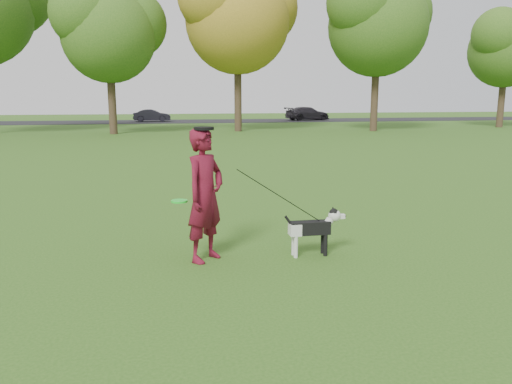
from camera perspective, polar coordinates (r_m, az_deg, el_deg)
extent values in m
plane|color=#285116|center=(7.28, -1.66, -7.95)|extent=(120.00, 120.00, 0.00)
cube|color=black|center=(46.87, -9.47, 7.96)|extent=(120.00, 7.00, 0.02)
imported|color=#540C1B|center=(7.15, -5.83, -0.37)|extent=(0.82, 0.82, 1.92)
cube|color=black|center=(7.47, 6.17, -4.09)|extent=(0.60, 0.19, 0.20)
cube|color=silver|center=(7.41, 4.47, -4.27)|extent=(0.17, 0.19, 0.18)
cylinder|color=silver|center=(7.42, 4.58, -6.27)|extent=(0.06, 0.06, 0.33)
cylinder|color=silver|center=(7.54, 4.32, -5.99)|extent=(0.06, 0.06, 0.33)
cylinder|color=black|center=(7.55, 7.94, -6.04)|extent=(0.06, 0.06, 0.33)
cylinder|color=black|center=(7.67, 7.63, -5.76)|extent=(0.06, 0.06, 0.33)
cylinder|color=silver|center=(7.54, 8.15, -3.61)|extent=(0.20, 0.12, 0.21)
sphere|color=silver|center=(7.54, 8.96, -2.68)|extent=(0.19, 0.19, 0.19)
sphere|color=black|center=(7.53, 8.89, -2.40)|extent=(0.14, 0.14, 0.14)
cube|color=silver|center=(7.58, 9.66, -2.77)|extent=(0.12, 0.07, 0.07)
sphere|color=black|center=(7.60, 10.13, -2.74)|extent=(0.04, 0.04, 0.04)
cone|color=black|center=(7.47, 9.03, -2.08)|extent=(0.07, 0.07, 0.08)
cone|color=black|center=(7.56, 8.78, -1.92)|extent=(0.07, 0.07, 0.08)
cylinder|color=black|center=(7.37, 4.03, -3.70)|extent=(0.21, 0.04, 0.27)
cylinder|color=black|center=(7.51, 7.72, -3.57)|extent=(0.13, 0.13, 0.02)
imported|color=black|center=(46.84, -11.80, 8.56)|extent=(3.38, 1.32, 1.10)
imported|color=black|center=(48.85, 5.91, 8.92)|extent=(4.62, 2.61, 1.26)
cylinder|color=#1BDB29|center=(7.03, -8.76, -1.03)|extent=(0.23, 0.23, 0.02)
cylinder|color=black|center=(7.02, -5.99, 7.24)|extent=(0.28, 0.28, 0.04)
cylinder|color=#38281C|center=(32.43, -16.13, 10.10)|extent=(0.48, 0.48, 4.20)
sphere|color=#426B1E|center=(32.69, -16.56, 17.71)|extent=(5.60, 5.60, 5.60)
cylinder|color=#38281C|center=(33.68, -2.08, 11.24)|extent=(0.48, 0.48, 5.04)
sphere|color=#A58426|center=(34.11, -2.14, 20.03)|extent=(6.72, 6.72, 6.72)
cylinder|color=#38281C|center=(34.77, 13.41, 10.78)|extent=(0.48, 0.48, 4.83)
sphere|color=#426B1E|center=(35.14, 13.79, 18.93)|extent=(6.44, 6.44, 6.44)
cylinder|color=#38281C|center=(42.09, 26.24, 9.37)|extent=(0.48, 0.48, 3.99)
sphere|color=#426B1E|center=(42.25, 26.73, 14.95)|extent=(5.32, 5.32, 5.32)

